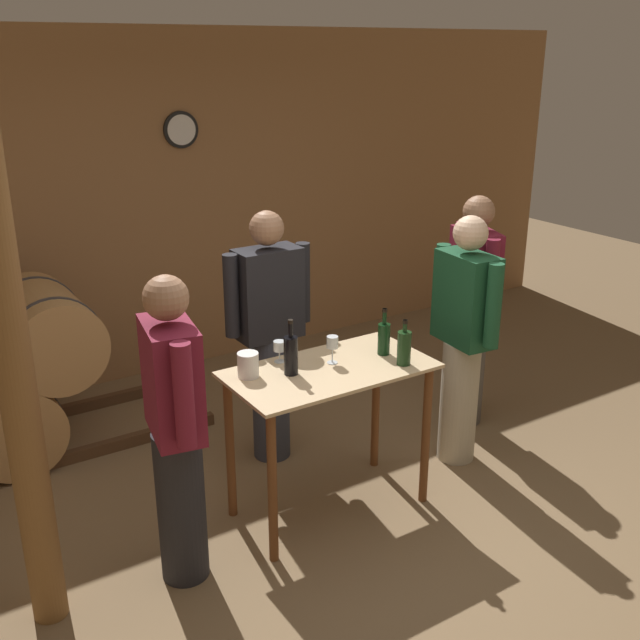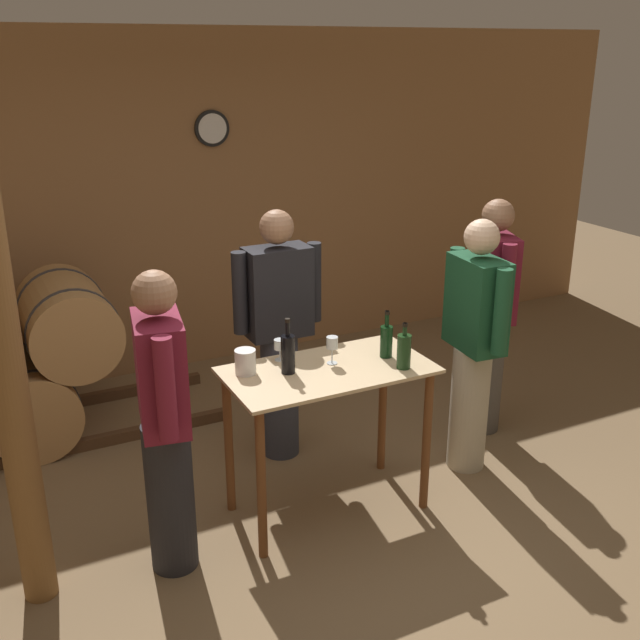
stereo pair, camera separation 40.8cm
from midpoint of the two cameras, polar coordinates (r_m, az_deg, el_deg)
The scene contains 14 objects.
ground_plane at distance 4.26m, azimuth 6.30°, elevation -16.71°, with size 14.00×14.00×0.00m, color brown.
back_wall at distance 6.12m, azimuth -7.91°, elevation 8.67°, with size 8.40×0.08×2.70m.
tasting_table at distance 4.17m, azimuth 3.44°, elevation -6.07°, with size 1.13×0.60×0.89m.
wooden_post at distance 3.44m, azimuth -19.98°, elevation -1.48°, with size 0.16×0.16×2.70m.
wine_bottle_far_left at distance 3.99m, azimuth 0.46°, elevation -2.58°, with size 0.08×0.08×0.31m.
wine_bottle_left at distance 4.24m, azimuth 7.83°, elevation -1.57°, with size 0.07×0.07×0.27m.
wine_bottle_center at distance 4.11m, azimuth 9.26°, elevation -2.37°, with size 0.08×0.08×0.26m.
wine_glass_near_left at distance 4.16m, azimuth -0.28°, elevation -2.00°, with size 0.07×0.07×0.12m.
wine_glass_near_center at distance 4.11m, azimuth 3.77°, elevation -1.88°, with size 0.06×0.06×0.16m.
ice_bucket at distance 4.00m, azimuth -2.82°, elevation -3.26°, with size 0.11×0.11×0.13m.
person_host at distance 5.19m, azimuth 15.05°, elevation 0.47°, with size 0.34×0.56×1.63m.
person_visitor_with_scarf at distance 4.69m, azimuth 14.11°, elevation -1.72°, with size 0.25×0.59×1.61m.
person_visitor_bearded at distance 3.69m, azimuth -8.68°, elevation -7.62°, with size 0.29×0.58×1.60m.
person_visitor_near_door at distance 4.69m, azimuth -0.69°, elevation -0.89°, with size 0.59×0.24×1.63m.
Camera 2 is at (-1.74, -2.93, 2.54)m, focal length 42.00 mm.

